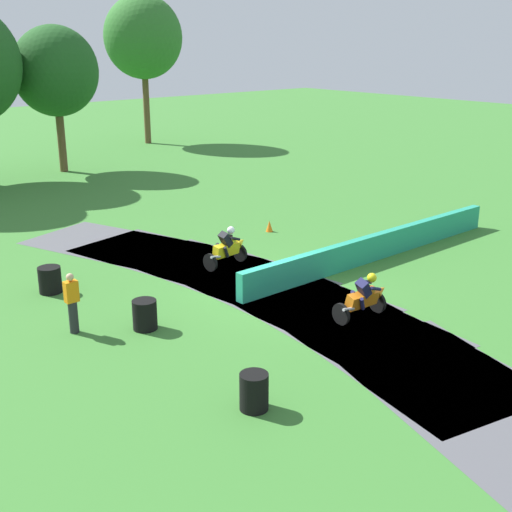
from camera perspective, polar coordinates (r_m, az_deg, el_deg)
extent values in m
plane|color=#38752D|center=(20.39, 1.72, -2.99)|extent=(120.00, 120.00, 0.00)
cube|color=#515156|center=(15.44, 17.16, -11.16)|extent=(5.56, 7.84, 0.01)
cube|color=#515156|center=(17.06, 11.62, -7.76)|extent=(4.92, 7.66, 0.01)
cube|color=#515156|center=(18.72, 6.51, -5.08)|extent=(4.23, 7.39, 0.01)
cube|color=#515156|center=(20.39, 1.72, -2.98)|extent=(3.67, 7.13, 0.01)
cube|color=#515156|center=(22.05, -2.83, -1.34)|extent=(4.40, 7.46, 0.01)
cube|color=#515156|center=(23.68, -7.20, -0.07)|extent=(5.08, 7.71, 0.01)
cube|color=#515156|center=(25.28, -11.41, 0.88)|extent=(5.70, 7.87, 0.01)
cube|color=#239375|center=(23.55, 10.23, 0.81)|extent=(12.40, 0.46, 0.90)
cylinder|color=black|center=(19.07, 10.25, -3.89)|extent=(0.13, 0.74, 0.74)
cylinder|color=black|center=(18.13, 7.22, -4.92)|extent=(0.13, 0.74, 0.74)
cube|color=orange|center=(18.44, 9.00, -3.64)|extent=(1.02, 0.43, 0.46)
ellipsoid|color=orange|center=(18.43, 9.58, -2.85)|extent=(0.46, 0.36, 0.31)
cone|color=orange|center=(18.84, 10.53, -2.86)|extent=(0.41, 0.43, 0.47)
cylinder|color=#B2B2B7|center=(18.02, 7.86, -4.49)|extent=(0.41, 0.11, 0.18)
cube|color=#1E1E4C|center=(18.18, 9.11, -2.72)|extent=(0.51, 0.43, 0.62)
sphere|color=yellow|center=(18.19, 9.80, -1.83)|extent=(0.26, 0.26, 0.26)
cylinder|color=#1E1E4C|center=(18.46, 9.35, -2.17)|extent=(0.43, 0.13, 0.24)
cylinder|color=#1E1E4C|center=(18.27, 10.12, -2.75)|extent=(0.43, 0.13, 0.24)
cylinder|color=#1E1E4C|center=(18.40, 8.24, -3.42)|extent=(0.28, 0.21, 0.42)
cylinder|color=#1E1E4C|center=(18.21, 9.00, -4.02)|extent=(0.28, 0.21, 0.42)
cylinder|color=black|center=(22.97, -1.36, 0.26)|extent=(0.17, 0.68, 0.68)
cylinder|color=black|center=(22.05, -3.90, -0.56)|extent=(0.17, 0.68, 0.68)
cube|color=yellow|center=(22.38, -2.54, 0.56)|extent=(1.03, 0.45, 0.44)
ellipsoid|color=yellow|center=(22.40, -2.16, 1.27)|extent=(0.47, 0.36, 0.28)
cone|color=yellow|center=(22.80, -1.30, 1.21)|extent=(0.42, 0.39, 0.44)
cylinder|color=#B2B2B7|center=(21.94, -3.46, -0.08)|extent=(0.42, 0.15, 0.17)
cube|color=black|center=(22.18, -2.61, 1.42)|extent=(0.52, 0.39, 0.60)
sphere|color=white|center=(22.23, -2.14, 2.21)|extent=(0.26, 0.26, 0.26)
cylinder|color=black|center=(22.48, -2.41, 1.78)|extent=(0.43, 0.16, 0.24)
cylinder|color=black|center=(22.25, -1.76, 1.48)|extent=(0.43, 0.16, 0.24)
cylinder|color=black|center=(22.37, -3.19, 0.66)|extent=(0.27, 0.18, 0.42)
cylinder|color=black|center=(22.14, -2.54, 0.35)|extent=(0.27, 0.18, 0.42)
cylinder|color=black|center=(14.23, -0.17, -12.47)|extent=(0.61, 0.61, 0.20)
cylinder|color=black|center=(14.13, -0.17, -11.77)|extent=(0.61, 0.61, 0.20)
cylinder|color=black|center=(14.04, -0.17, -11.07)|extent=(0.61, 0.61, 0.20)
cylinder|color=black|center=(13.94, -0.17, -10.35)|extent=(0.61, 0.61, 0.20)
cylinder|color=black|center=(18.04, -9.37, -5.81)|extent=(0.65, 0.65, 0.20)
cylinder|color=black|center=(17.96, -9.40, -5.23)|extent=(0.65, 0.65, 0.20)
cylinder|color=black|center=(17.88, -9.43, -4.64)|extent=(0.65, 0.65, 0.20)
cylinder|color=black|center=(17.81, -9.46, -4.04)|extent=(0.65, 0.65, 0.20)
cylinder|color=black|center=(21.18, -17.00, -2.70)|extent=(0.68, 0.68, 0.20)
cylinder|color=black|center=(21.11, -17.05, -2.20)|extent=(0.68, 0.68, 0.20)
cylinder|color=black|center=(21.05, -17.10, -1.68)|extent=(0.68, 0.68, 0.20)
cylinder|color=black|center=(20.98, -17.15, -1.17)|extent=(0.68, 0.68, 0.20)
cylinder|color=#232328|center=(18.09, -15.22, -5.02)|extent=(0.24, 0.24, 0.86)
cube|color=orange|center=(17.83, -15.41, -2.92)|extent=(0.34, 0.22, 0.56)
sphere|color=tan|center=(17.70, -15.51, -1.74)|extent=(0.20, 0.20, 0.20)
cone|color=orange|center=(26.53, 1.14, 2.55)|extent=(0.28, 0.28, 0.44)
cylinder|color=brown|center=(39.97, -16.17, 9.43)|extent=(0.44, 0.44, 3.56)
ellipsoid|color=#1E511E|center=(39.63, -16.66, 14.80)|extent=(4.66, 4.66, 4.90)
cylinder|color=brown|center=(49.57, -9.27, 12.31)|extent=(0.44, 0.44, 5.01)
ellipsoid|color=#2D6B28|center=(49.33, -9.56, 17.86)|extent=(5.40, 5.40, 5.67)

